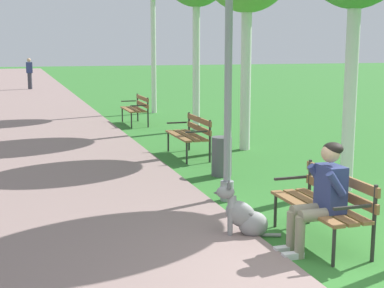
% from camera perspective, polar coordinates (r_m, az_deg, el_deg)
% --- Properties ---
extents(ground_plane, '(120.00, 120.00, 0.00)m').
position_cam_1_polar(ground_plane, '(5.97, 15.37, -13.04)').
color(ground_plane, '#33752D').
extents(paved_path, '(4.16, 60.00, 0.04)m').
position_cam_1_polar(paved_path, '(28.67, -16.40, 5.02)').
color(paved_path, gray).
rests_on(paved_path, ground).
extents(park_bench_near, '(0.55, 1.50, 0.85)m').
position_cam_1_polar(park_bench_near, '(6.77, 13.40, -5.59)').
color(park_bench_near, olive).
rests_on(park_bench_near, ground).
extents(park_bench_mid, '(0.55, 1.50, 0.85)m').
position_cam_1_polar(park_bench_mid, '(11.68, -0.14, 1.19)').
color(park_bench_mid, olive).
rests_on(park_bench_mid, ground).
extents(park_bench_far, '(0.55, 1.50, 0.85)m').
position_cam_1_polar(park_bench_far, '(16.58, -5.66, 3.75)').
color(park_bench_far, olive).
rests_on(park_bench_far, ground).
extents(person_seated_on_near_bench, '(0.74, 0.49, 1.25)m').
position_cam_1_polar(person_seated_on_near_bench, '(6.41, 13.06, -4.90)').
color(person_seated_on_near_bench, gray).
rests_on(person_seated_on_near_bench, ground).
extents(dog_grey, '(0.81, 0.43, 0.71)m').
position_cam_1_polar(dog_grey, '(6.87, 5.38, -7.33)').
color(dog_grey, gray).
rests_on(dog_grey, ground).
extents(lamp_post_near, '(0.24, 0.24, 4.53)m').
position_cam_1_polar(lamp_post_near, '(8.17, 3.74, 10.25)').
color(lamp_post_near, gray).
rests_on(lamp_post_near, ground).
extents(litter_bin, '(0.36, 0.36, 0.70)m').
position_cam_1_polar(litter_bin, '(10.01, 3.03, -1.26)').
color(litter_bin, '#515156').
rests_on(litter_bin, ground).
extents(pedestrian_distant, '(0.32, 0.22, 1.65)m').
position_cam_1_polar(pedestrian_distant, '(30.73, -16.19, 6.88)').
color(pedestrian_distant, '#383842').
rests_on(pedestrian_distant, ground).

